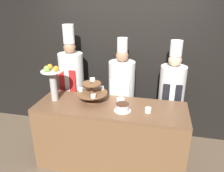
{
  "coord_description": "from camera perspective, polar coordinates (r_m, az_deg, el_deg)",
  "views": [
    {
      "loc": [
        0.6,
        -2.2,
        2.29
      ],
      "look_at": [
        0.0,
        0.45,
        1.19
      ],
      "focal_mm": 35.0,
      "sensor_mm": 36.0,
      "label": 1
    }
  ],
  "objects": [
    {
      "name": "wall_back",
      "position": [
        3.7,
        3.07,
        8.02
      ],
      "size": [
        10.0,
        0.06,
        2.8
      ],
      "color": "black",
      "rests_on": "ground_plane"
    },
    {
      "name": "buffet_counter",
      "position": [
        3.19,
        -0.41,
        -12.79
      ],
      "size": [
        2.04,
        0.7,
        0.94
      ],
      "color": "brown",
      "rests_on": "ground_plane"
    },
    {
      "name": "tiered_stand",
      "position": [
        3.02,
        -5.27,
        -1.4
      ],
      "size": [
        0.43,
        0.43,
        0.32
      ],
      "color": "brown",
      "rests_on": "buffet_counter"
    },
    {
      "name": "fruit_pedestal",
      "position": [
        3.1,
        -15.26,
        1.74
      ],
      "size": [
        0.3,
        0.3,
        0.52
      ],
      "color": "#B2ADA8",
      "rests_on": "buffet_counter"
    },
    {
      "name": "cake_round",
      "position": [
        2.81,
        2.75,
        -5.6
      ],
      "size": [
        0.22,
        0.22,
        0.1
      ],
      "color": "white",
      "rests_on": "buffet_counter"
    },
    {
      "name": "cup_white",
      "position": [
        2.81,
        9.42,
        -6.22
      ],
      "size": [
        0.08,
        0.08,
        0.06
      ],
      "color": "white",
      "rests_on": "buffet_counter"
    },
    {
      "name": "serving_bowl_far",
      "position": [
        3.03,
        2.3,
        -3.76
      ],
      "size": [
        0.12,
        0.11,
        0.16
      ],
      "color": "white",
      "rests_on": "buffet_counter"
    },
    {
      "name": "chef_left",
      "position": [
        3.67,
        -10.44,
        1.51
      ],
      "size": [
        0.4,
        0.4,
        1.93
      ],
      "color": "black",
      "rests_on": "ground_plane"
    },
    {
      "name": "chef_center_left",
      "position": [
        3.47,
        2.52,
        -0.82
      ],
      "size": [
        0.41,
        0.41,
        1.76
      ],
      "color": "black",
      "rests_on": "ground_plane"
    },
    {
      "name": "chef_center_right",
      "position": [
        3.44,
        15.24,
        -1.83
      ],
      "size": [
        0.38,
        0.38,
        1.75
      ],
      "color": "#38332D",
      "rests_on": "ground_plane"
    }
  ]
}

